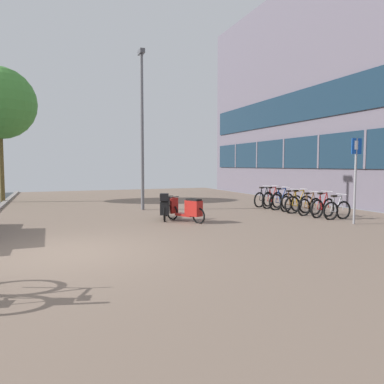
{
  "coord_description": "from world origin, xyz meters",
  "views": [
    {
      "loc": [
        -0.3,
        -8.14,
        1.9
      ],
      "look_at": [
        3.09,
        0.42,
        1.22
      ],
      "focal_mm": 33.88,
      "sensor_mm": 36.0,
      "label": 1
    }
  ],
  "objects_px": {
    "bicycle_rack_04": "(291,203)",
    "bicycle_rack_07": "(264,199)",
    "bicycle_rack_05": "(282,201)",
    "bicycle_rack_02": "(310,206)",
    "lamp_post": "(142,123)",
    "parking_sign": "(356,172)",
    "scooter_near": "(189,209)",
    "bicycle_rack_03": "(299,204)",
    "bicycle_rack_06": "(272,200)",
    "scooter_mid": "(165,207)",
    "bicycle_rack_01": "(323,208)",
    "bicycle_rack_00": "(337,210)"
  },
  "relations": [
    {
      "from": "bicycle_rack_05",
      "to": "bicycle_rack_01",
      "type": "bearing_deg",
      "value": -88.69
    },
    {
      "from": "bicycle_rack_03",
      "to": "scooter_mid",
      "type": "height_order",
      "value": "bicycle_rack_03"
    },
    {
      "from": "bicycle_rack_03",
      "to": "scooter_mid",
      "type": "bearing_deg",
      "value": 176.95
    },
    {
      "from": "scooter_near",
      "to": "parking_sign",
      "type": "bearing_deg",
      "value": -26.63
    },
    {
      "from": "bicycle_rack_02",
      "to": "bicycle_rack_03",
      "type": "relative_size",
      "value": 0.93
    },
    {
      "from": "bicycle_rack_07",
      "to": "scooter_near",
      "type": "xyz_separation_m",
      "value": [
        -4.83,
        -2.92,
        0.08
      ]
    },
    {
      "from": "bicycle_rack_04",
      "to": "bicycle_rack_03",
      "type": "bearing_deg",
      "value": -97.21
    },
    {
      "from": "bicycle_rack_01",
      "to": "lamp_post",
      "type": "xyz_separation_m",
      "value": [
        -5.63,
        4.55,
        3.32
      ]
    },
    {
      "from": "bicycle_rack_06",
      "to": "scooter_near",
      "type": "relative_size",
      "value": 0.83
    },
    {
      "from": "bicycle_rack_03",
      "to": "lamp_post",
      "type": "relative_size",
      "value": 0.21
    },
    {
      "from": "bicycle_rack_02",
      "to": "scooter_near",
      "type": "distance_m",
      "value": 4.89
    },
    {
      "from": "bicycle_rack_04",
      "to": "scooter_near",
      "type": "bearing_deg",
      "value": -167.66
    },
    {
      "from": "scooter_near",
      "to": "parking_sign",
      "type": "relative_size",
      "value": 0.61
    },
    {
      "from": "bicycle_rack_03",
      "to": "parking_sign",
      "type": "bearing_deg",
      "value": -91.76
    },
    {
      "from": "bicycle_rack_04",
      "to": "bicycle_rack_07",
      "type": "bearing_deg",
      "value": 94.19
    },
    {
      "from": "scooter_mid",
      "to": "lamp_post",
      "type": "height_order",
      "value": "lamp_post"
    },
    {
      "from": "bicycle_rack_02",
      "to": "bicycle_rack_07",
      "type": "relative_size",
      "value": 1.0
    },
    {
      "from": "bicycle_rack_00",
      "to": "bicycle_rack_05",
      "type": "distance_m",
      "value": 3.07
    },
    {
      "from": "bicycle_rack_01",
      "to": "bicycle_rack_06",
      "type": "distance_m",
      "value": 3.07
    },
    {
      "from": "bicycle_rack_03",
      "to": "lamp_post",
      "type": "height_order",
      "value": "lamp_post"
    },
    {
      "from": "scooter_near",
      "to": "scooter_mid",
      "type": "xyz_separation_m",
      "value": [
        -0.59,
        0.76,
        0.02
      ]
    },
    {
      "from": "bicycle_rack_05",
      "to": "lamp_post",
      "type": "bearing_deg",
      "value": 159.35
    },
    {
      "from": "bicycle_rack_01",
      "to": "bicycle_rack_00",
      "type": "bearing_deg",
      "value": -82.09
    },
    {
      "from": "bicycle_rack_00",
      "to": "parking_sign",
      "type": "xyz_separation_m",
      "value": [
        -0.28,
        -1.04,
        1.36
      ]
    },
    {
      "from": "bicycle_rack_05",
      "to": "scooter_near",
      "type": "bearing_deg",
      "value": -160.99
    },
    {
      "from": "scooter_near",
      "to": "bicycle_rack_01",
      "type": "bearing_deg",
      "value": -8.6
    },
    {
      "from": "bicycle_rack_00",
      "to": "scooter_mid",
      "type": "xyz_separation_m",
      "value": [
        -5.66,
        2.13,
        0.11
      ]
    },
    {
      "from": "bicycle_rack_00",
      "to": "bicycle_rack_07",
      "type": "relative_size",
      "value": 0.95
    },
    {
      "from": "scooter_near",
      "to": "lamp_post",
      "type": "bearing_deg",
      "value": 99.57
    },
    {
      "from": "bicycle_rack_02",
      "to": "parking_sign",
      "type": "height_order",
      "value": "parking_sign"
    },
    {
      "from": "bicycle_rack_02",
      "to": "scooter_near",
      "type": "bearing_deg",
      "value": 178.35
    },
    {
      "from": "bicycle_rack_01",
      "to": "scooter_mid",
      "type": "xyz_separation_m",
      "value": [
        -5.58,
        1.52,
        0.09
      ]
    },
    {
      "from": "bicycle_rack_02",
      "to": "bicycle_rack_05",
      "type": "distance_m",
      "value": 1.84
    },
    {
      "from": "bicycle_rack_02",
      "to": "lamp_post",
      "type": "xyz_separation_m",
      "value": [
        -5.53,
        3.94,
        3.33
      ]
    },
    {
      "from": "bicycle_rack_04",
      "to": "bicycle_rack_06",
      "type": "xyz_separation_m",
      "value": [
        -0.08,
        1.23,
        0.03
      ]
    },
    {
      "from": "bicycle_rack_05",
      "to": "scooter_mid",
      "type": "height_order",
      "value": "bicycle_rack_05"
    },
    {
      "from": "bicycle_rack_05",
      "to": "bicycle_rack_07",
      "type": "bearing_deg",
      "value": 94.85
    },
    {
      "from": "bicycle_rack_07",
      "to": "parking_sign",
      "type": "distance_m",
      "value": 5.5
    },
    {
      "from": "bicycle_rack_07",
      "to": "scooter_mid",
      "type": "bearing_deg",
      "value": -158.25
    },
    {
      "from": "bicycle_rack_00",
      "to": "bicycle_rack_01",
      "type": "bearing_deg",
      "value": 97.91
    },
    {
      "from": "parking_sign",
      "to": "bicycle_rack_05",
      "type": "bearing_deg",
      "value": 88.11
    },
    {
      "from": "scooter_mid",
      "to": "bicycle_rack_03",
      "type": "bearing_deg",
      "value": -3.05
    },
    {
      "from": "bicycle_rack_02",
      "to": "bicycle_rack_05",
      "type": "xyz_separation_m",
      "value": [
        0.04,
        1.84,
        0.02
      ]
    },
    {
      "from": "bicycle_rack_04",
      "to": "bicycle_rack_00",
      "type": "bearing_deg",
      "value": -87.42
    },
    {
      "from": "bicycle_rack_07",
      "to": "scooter_near",
      "type": "distance_m",
      "value": 5.64
    },
    {
      "from": "bicycle_rack_04",
      "to": "parking_sign",
      "type": "distance_m",
      "value": 3.75
    },
    {
      "from": "bicycle_rack_03",
      "to": "bicycle_rack_06",
      "type": "bearing_deg",
      "value": 90.1
    },
    {
      "from": "bicycle_rack_02",
      "to": "scooter_near",
      "type": "relative_size",
      "value": 0.78
    },
    {
      "from": "bicycle_rack_02",
      "to": "bicycle_rack_01",
      "type": "bearing_deg",
      "value": -81.17
    },
    {
      "from": "scooter_near",
      "to": "bicycle_rack_04",
      "type": "bearing_deg",
      "value": 12.34
    }
  ]
}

